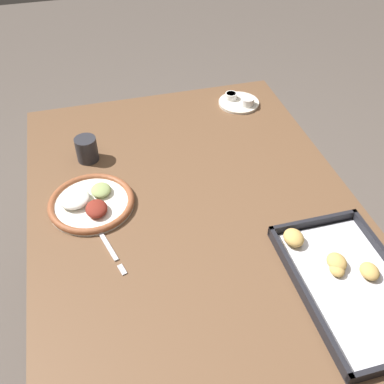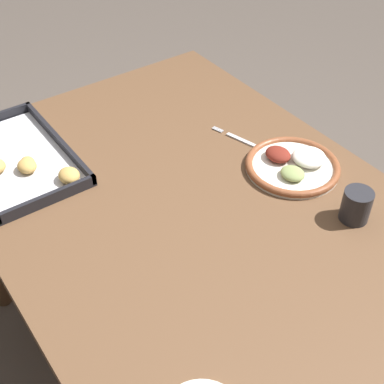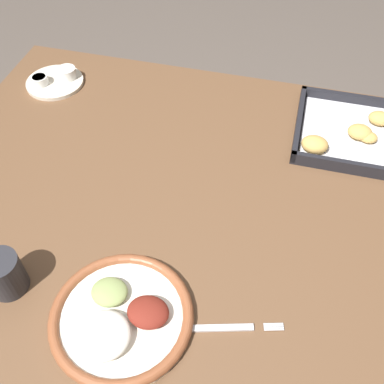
{
  "view_description": "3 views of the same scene",
  "coord_description": "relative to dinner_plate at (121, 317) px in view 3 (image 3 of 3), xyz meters",
  "views": [
    {
      "loc": [
        0.92,
        -0.25,
        1.67
      ],
      "look_at": [
        -0.02,
        0.0,
        0.77
      ],
      "focal_mm": 42.0,
      "sensor_mm": 36.0,
      "label": 1
    },
    {
      "loc": [
        -0.83,
        0.58,
        1.64
      ],
      "look_at": [
        -0.02,
        0.0,
        0.77
      ],
      "focal_mm": 50.0,
      "sensor_mm": 36.0,
      "label": 2
    },
    {
      "loc": [
        0.13,
        -0.6,
        1.49
      ],
      "look_at": [
        -0.02,
        0.0,
        0.77
      ],
      "focal_mm": 42.0,
      "sensor_mm": 36.0,
      "label": 3
    }
  ],
  "objects": [
    {
      "name": "ground_plane",
      "position": [
        0.07,
        0.3,
        -0.75
      ],
      "size": [
        8.0,
        8.0,
        0.0
      ],
      "primitive_type": "plane",
      "color": "#564C44"
    },
    {
      "name": "dining_table",
      "position": [
        0.07,
        0.3,
        -0.11
      ],
      "size": [
        1.29,
        0.96,
        0.74
      ],
      "color": "brown",
      "rests_on": "ground_plane"
    },
    {
      "name": "dinner_plate",
      "position": [
        0.0,
        0.0,
        0.0
      ],
      "size": [
        0.26,
        0.26,
        0.04
      ],
      "color": "white",
      "rests_on": "dining_table"
    },
    {
      "name": "fork",
      "position": [
        0.16,
        0.03,
        -0.01
      ],
      "size": [
        0.22,
        0.07,
        0.0
      ],
      "rotation": [
        0.0,
        0.0,
        0.27
      ],
      "color": "silver",
      "rests_on": "dining_table"
    },
    {
      "name": "saucer_plate",
      "position": [
        -0.42,
        0.62,
        -0.0
      ],
      "size": [
        0.16,
        0.16,
        0.04
      ],
      "color": "beige",
      "rests_on": "dining_table"
    },
    {
      "name": "baking_tray",
      "position": [
        0.45,
        0.59,
        -0.0
      ],
      "size": [
        0.44,
        0.27,
        0.04
      ],
      "color": "black",
      "rests_on": "dining_table"
    },
    {
      "name": "drinking_cup",
      "position": [
        -0.23,
        0.01,
        0.03
      ],
      "size": [
        0.07,
        0.07,
        0.08
      ],
      "color": "#28282D",
      "rests_on": "dining_table"
    }
  ]
}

